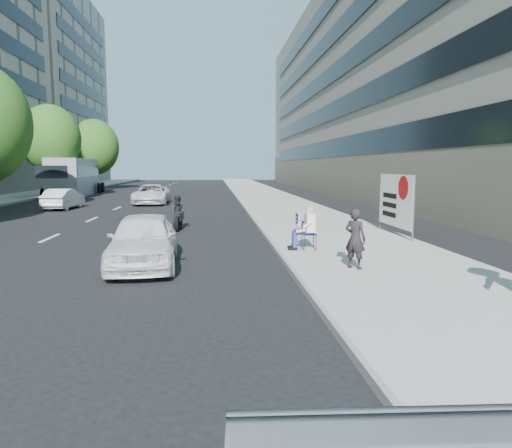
{
  "coord_description": "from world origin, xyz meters",
  "views": [
    {
      "loc": [
        -0.46,
        -9.33,
        2.65
      ],
      "look_at": [
        0.55,
        1.37,
        1.28
      ],
      "focal_mm": 32.0,
      "sensor_mm": 36.0,
      "label": 1
    }
  ],
  "objects": [
    {
      "name": "tree_far_e",
      "position": [
        -13.7,
        44.0,
        4.78
      ],
      "size": [
        5.4,
        5.4,
        7.89
      ],
      "color": "#382616",
      "rests_on": "ground"
    },
    {
      "name": "motorcycle",
      "position": [
        -1.91,
        9.87,
        0.64
      ],
      "size": [
        0.74,
        2.05,
        1.42
      ],
      "rotation": [
        0.0,
        0.0,
        -0.09
      ],
      "color": "black",
      "rests_on": "ground"
    },
    {
      "name": "seated_protester",
      "position": [
        2.29,
        4.06,
        0.87
      ],
      "size": [
        0.83,
        1.12,
        1.31
      ],
      "color": "#131853",
      "rests_on": "near_sidewalk"
    },
    {
      "name": "far_bldg_north",
      "position": [
        -30.0,
        62.0,
        14.0
      ],
      "size": [
        22.0,
        28.0,
        28.0
      ],
      "primitive_type": "cube",
      "color": "tan",
      "rests_on": "ground"
    },
    {
      "name": "ground",
      "position": [
        0.0,
        0.0,
        0.0
      ],
      "size": [
        160.0,
        160.0,
        0.0
      ],
      "primitive_type": "plane",
      "color": "black",
      "rests_on": "ground"
    },
    {
      "name": "near_sidewalk",
      "position": [
        4.0,
        20.0,
        0.07
      ],
      "size": [
        5.0,
        120.0,
        0.15
      ],
      "primitive_type": "cube",
      "color": "gray",
      "rests_on": "ground"
    },
    {
      "name": "near_building",
      "position": [
        17.0,
        32.0,
        10.0
      ],
      "size": [
        14.0,
        70.0,
        20.0
      ],
      "primitive_type": "cube",
      "color": "gray",
      "rests_on": "ground"
    },
    {
      "name": "pedestrian_woman",
      "position": [
        2.99,
        1.39,
        0.89
      ],
      "size": [
        0.63,
        0.63,
        1.48
      ],
      "primitive_type": "imported",
      "rotation": [
        0.0,
        0.0,
        2.36
      ],
      "color": "black",
      "rests_on": "near_sidewalk"
    },
    {
      "name": "white_sedan_far",
      "position": [
        -4.76,
        23.12,
        0.68
      ],
      "size": [
        2.29,
        4.92,
        1.37
      ],
      "primitive_type": "imported",
      "rotation": [
        0.0,
        0.0,
        0.0
      ],
      "color": "white",
      "rests_on": "ground"
    },
    {
      "name": "bus",
      "position": [
        -13.0,
        33.77,
        1.64
      ],
      "size": [
        3.76,
        12.27,
        3.3
      ],
      "rotation": [
        0.0,
        0.0,
        0.1
      ],
      "color": "gray",
      "rests_on": "ground"
    },
    {
      "name": "white_sedan_mid",
      "position": [
        -9.71,
        19.85,
        0.64
      ],
      "size": [
        1.58,
        3.95,
        1.28
      ],
      "primitive_type": "imported",
      "rotation": [
        0.0,
        0.0,
        3.08
      ],
      "color": "silver",
      "rests_on": "ground"
    },
    {
      "name": "protest_banner",
      "position": [
        6.18,
        6.75,
        1.4
      ],
      "size": [
        0.08,
        3.06,
        2.2
      ],
      "color": "#4C4C4C",
      "rests_on": "near_sidewalk"
    },
    {
      "name": "tree_far_d",
      "position": [
        -13.7,
        30.0,
        4.89
      ],
      "size": [
        4.8,
        4.8,
        7.65
      ],
      "color": "#382616",
      "rests_on": "ground"
    },
    {
      "name": "white_sedan_near",
      "position": [
        -2.31,
        2.79,
        0.72
      ],
      "size": [
        1.93,
        4.29,
        1.43
      ],
      "primitive_type": "imported",
      "rotation": [
        0.0,
        0.0,
        0.06
      ],
      "color": "white",
      "rests_on": "ground"
    }
  ]
}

